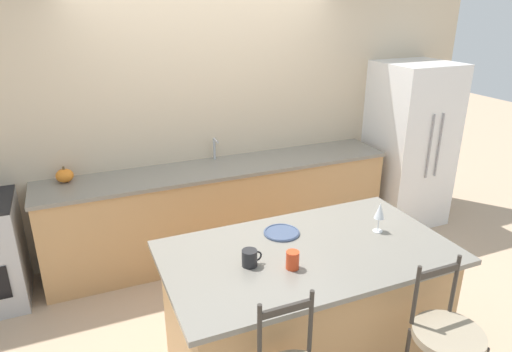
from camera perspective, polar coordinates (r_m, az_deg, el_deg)
ground_plane at (r=4.53m, az=-2.56°, el=-11.22°), size 18.00×18.00×0.00m
wall_back at (r=4.56m, az=-5.72°, el=7.47°), size 6.00×0.07×2.70m
back_counter at (r=4.59m, az=-4.20°, el=-4.11°), size 3.42×0.63×0.93m
sink_faucet at (r=4.54m, az=-5.17°, el=3.69°), size 0.02×0.13×0.22m
kitchen_island at (r=3.24m, az=6.19°, el=-16.26°), size 1.86×1.04×0.93m
refrigerator at (r=5.41m, az=18.53°, el=3.78°), size 0.77×0.77×1.81m
bar_stool_far at (r=2.93m, az=22.48°, el=-19.51°), size 0.39×0.39×1.10m
dinner_plate at (r=3.15m, az=3.22°, el=-7.05°), size 0.25×0.25×0.02m
wine_glass at (r=3.22m, az=15.20°, el=-4.28°), size 0.07×0.07×0.22m
coffee_mug at (r=2.78m, az=-0.77°, el=-10.20°), size 0.13×0.09×0.10m
tumbler_cup at (r=2.76m, az=4.59°, el=-10.43°), size 0.08×0.08×0.11m
pumpkin_decoration at (r=4.33m, az=-22.81°, el=0.05°), size 0.15×0.15×0.14m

